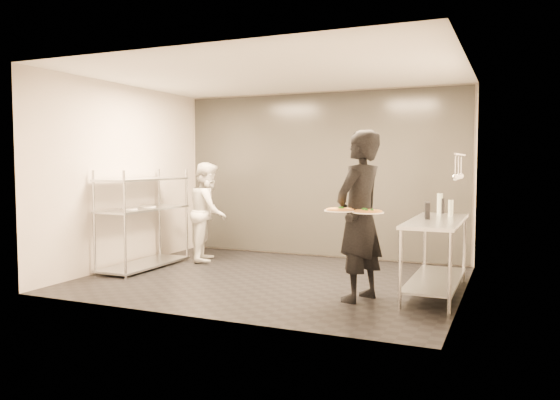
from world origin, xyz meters
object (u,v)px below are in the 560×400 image
at_px(chef, 208,212).
at_px(pizza_plate_near, 340,210).
at_px(salad_plate, 360,185).
at_px(pos_monitor, 427,210).
at_px(prep_counter, 436,244).
at_px(pizza_plate_far, 368,212).
at_px(pass_rack, 144,217).
at_px(waiter, 359,216).
at_px(bottle_clear, 451,208).
at_px(bottle_dark, 442,206).
at_px(bottle_green, 440,203).

bearing_deg(chef, pizza_plate_near, -144.55).
xyz_separation_m(salad_plate, pos_monitor, (0.73, 0.45, -0.32)).
bearing_deg(pizza_plate_near, prep_counter, 42.55).
bearing_deg(pizza_plate_far, pizza_plate_near, -170.57).
bearing_deg(pizza_plate_near, salad_plate, 78.75).
height_order(pass_rack, prep_counter, pass_rack).
bearing_deg(chef, salad_plate, -136.02).
xyz_separation_m(prep_counter, pos_monitor, (-0.12, 0.08, 0.39)).
bearing_deg(waiter, pass_rack, -81.99).
bearing_deg(prep_counter, salad_plate, -156.05).
distance_m(pizza_plate_far, salad_plate, 0.56).
distance_m(waiter, pizza_plate_far, 0.24).
bearing_deg(pizza_plate_far, pass_rack, 167.56).
bearing_deg(salad_plate, bottle_clear, 41.04).
distance_m(pass_rack, bottle_dark, 4.38).
relative_size(prep_counter, chef, 1.12).
height_order(pass_rack, bottle_clear, pass_rack).
xyz_separation_m(chef, pos_monitor, (3.61, -0.83, 0.22)).
distance_m(prep_counter, pizza_plate_near, 1.36).
xyz_separation_m(pos_monitor, bottle_green, (0.06, 0.72, 0.04)).
bearing_deg(pass_rack, pos_monitor, 1.07).
bearing_deg(pos_monitor, bottle_green, 74.60).
distance_m(prep_counter, chef, 3.84).
relative_size(pass_rack, salad_plate, 5.32).
bearing_deg(chef, prep_counter, -125.67).
relative_size(waiter, pos_monitor, 7.15).
bearing_deg(bottle_dark, pass_rack, -169.43).
xyz_separation_m(prep_counter, pizza_plate_near, (-0.95, -0.87, 0.45)).
xyz_separation_m(waiter, pizza_plate_near, (-0.17, -0.23, 0.08)).
distance_m(prep_counter, salad_plate, 1.17).
xyz_separation_m(pass_rack, chef, (0.60, 0.91, 0.03)).
distance_m(salad_plate, bottle_clear, 1.32).
bearing_deg(bottle_green, salad_plate, -123.81).
bearing_deg(prep_counter, bottle_clear, 75.91).
bearing_deg(bottle_dark, bottle_green, 180.00).
bearing_deg(pizza_plate_far, bottle_green, 70.45).
xyz_separation_m(chef, bottle_dark, (3.70, -0.10, 0.22)).
xyz_separation_m(pass_rack, bottle_dark, (4.30, 0.80, 0.26)).
distance_m(waiter, bottle_green, 1.61).
bearing_deg(pos_monitor, pizza_plate_near, -141.89).
height_order(salad_plate, bottle_dark, salad_plate).
relative_size(pass_rack, bottle_clear, 7.59).
relative_size(pass_rack, prep_counter, 0.89).
distance_m(waiter, salad_plate, 0.45).
height_order(pass_rack, pos_monitor, pass_rack).
xyz_separation_m(pos_monitor, bottle_dark, (0.09, 0.72, 0.00)).
bearing_deg(chef, pass_rack, 124.43).
distance_m(chef, pizza_plate_near, 3.31).
bearing_deg(pizza_plate_far, salad_plate, 115.91).
relative_size(pizza_plate_near, bottle_clear, 1.68).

